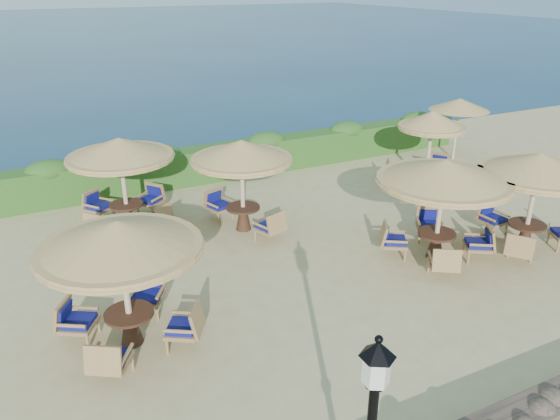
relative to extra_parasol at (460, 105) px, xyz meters
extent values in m
plane|color=tan|center=(-7.80, -5.20, -2.17)|extent=(120.00, 120.00, 0.00)
plane|color=#0B2746|center=(-7.80, 64.80, -2.17)|extent=(160.00, 160.00, 0.00)
cube|color=#244D18|center=(-7.80, 2.00, -1.57)|extent=(18.00, 0.90, 1.20)
cylinder|color=silver|center=(-12.60, -12.00, 0.81)|extent=(0.30, 0.30, 0.36)
cone|color=black|center=(-12.60, -12.00, 1.05)|extent=(0.40, 0.40, 0.18)
cylinder|color=beige|center=(0.00, 0.00, -1.07)|extent=(0.10, 0.10, 2.20)
cone|color=#A17942|center=(0.00, 0.00, 0.01)|extent=(2.30, 2.30, 0.45)
cylinder|color=beige|center=(-14.16, -6.30, -0.97)|extent=(0.12, 0.12, 2.40)
cone|color=#A17942|center=(-14.16, -6.30, 0.21)|extent=(3.10, 3.10, 0.55)
cylinder|color=#A17942|center=(-14.16, -6.30, -0.07)|extent=(3.04, 3.04, 0.14)
cylinder|color=#3F2316|center=(-14.16, -6.30, -1.49)|extent=(0.96, 0.96, 0.06)
cone|color=#3F2316|center=(-14.16, -6.30, -1.84)|extent=(0.44, 0.44, 0.64)
cylinder|color=beige|center=(-6.34, -6.18, -0.97)|extent=(0.12, 0.12, 2.40)
cone|color=#A17942|center=(-6.34, -6.18, 0.21)|extent=(3.34, 3.34, 0.55)
cylinder|color=#A17942|center=(-6.34, -6.18, -0.07)|extent=(3.28, 3.28, 0.14)
cylinder|color=#3F2316|center=(-6.34, -6.18, -1.49)|extent=(0.96, 0.96, 0.06)
cone|color=#3F2316|center=(-6.34, -6.18, -1.84)|extent=(0.44, 0.44, 0.64)
cylinder|color=beige|center=(-3.84, -6.83, -0.97)|extent=(0.12, 0.12, 2.40)
cone|color=#A17942|center=(-3.84, -6.83, 0.21)|extent=(2.97, 2.97, 0.55)
cylinder|color=#A17942|center=(-3.84, -6.83, -0.07)|extent=(2.92, 2.92, 0.14)
cylinder|color=#3F2316|center=(-3.84, -6.83, -1.49)|extent=(0.96, 0.96, 0.06)
cone|color=#3F2316|center=(-3.84, -6.83, -1.84)|extent=(0.44, 0.44, 0.64)
cylinder|color=beige|center=(-13.03, -0.70, -0.97)|extent=(0.12, 0.12, 2.40)
cone|color=#A17942|center=(-13.03, -0.70, 0.21)|extent=(2.98, 2.98, 0.55)
cylinder|color=#A17942|center=(-13.03, -0.70, -0.07)|extent=(2.92, 2.92, 0.14)
cylinder|color=#3F2316|center=(-13.03, -0.70, -1.49)|extent=(0.96, 0.96, 0.06)
cone|color=#3F2316|center=(-13.03, -0.70, -1.84)|extent=(0.44, 0.44, 0.64)
cylinder|color=beige|center=(-10.11, -2.40, -0.97)|extent=(0.12, 0.12, 2.40)
cone|color=#A17942|center=(-10.11, -2.40, 0.21)|extent=(2.82, 2.82, 0.55)
cylinder|color=#A17942|center=(-10.11, -2.40, -0.07)|extent=(2.76, 2.76, 0.14)
cylinder|color=#3F2316|center=(-10.11, -2.40, -1.49)|extent=(0.96, 0.96, 0.06)
cone|color=#3F2316|center=(-10.11, -2.40, -1.84)|extent=(0.44, 0.44, 0.64)
cylinder|color=beige|center=(-3.11, -2.01, -0.97)|extent=(0.12, 0.12, 2.40)
cone|color=#A17942|center=(-3.11, -2.01, 0.21)|extent=(2.24, 2.24, 0.55)
cylinder|color=#A17942|center=(-3.11, -2.01, -0.07)|extent=(2.20, 2.20, 0.14)
cylinder|color=#3F2316|center=(-3.11, -2.01, -1.49)|extent=(0.96, 0.96, 0.06)
cone|color=#3F2316|center=(-3.11, -2.01, -1.84)|extent=(0.44, 0.44, 0.64)
camera|label=1|loc=(-15.51, -15.61, 4.53)|focal=35.00mm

